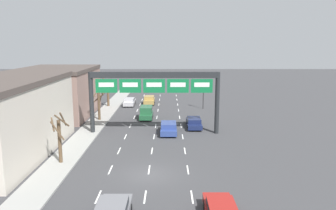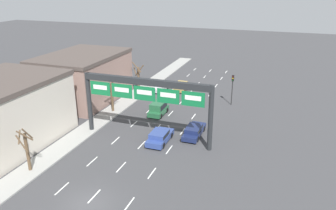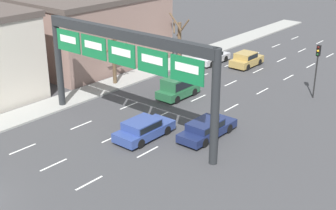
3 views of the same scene
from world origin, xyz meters
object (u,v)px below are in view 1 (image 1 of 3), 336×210
car_silver (130,101)px  car_gold (149,100)px  sign_gantry (154,86)px  tree_bare_second (60,137)px  suv_green (146,112)px  tree_bare_closest (99,103)px  traffic_light_near_gantry (203,89)px  car_navy (194,122)px  tree_bare_third (108,92)px  car_blue (169,127)px

car_silver → car_gold: 3.61m
sign_gantry → tree_bare_second: bearing=-128.0°
tree_bare_second → suv_green: bearing=70.0°
tree_bare_closest → sign_gantry: bearing=-39.5°
traffic_light_near_gantry → tree_bare_second: size_ratio=0.98×
car_gold → tree_bare_closest: tree_bare_closest is taller
suv_green → tree_bare_second: 18.92m
car_navy → tree_bare_closest: bearing=163.8°
car_gold → tree_bare_second: (-6.24, -29.12, 1.73)m
car_navy → tree_bare_third: tree_bare_third is taller
car_gold → suv_green: bearing=-88.9°
car_gold → tree_bare_second: tree_bare_second is taller
car_blue → tree_bare_second: 14.00m
car_navy → traffic_light_near_gantry: 12.55m
traffic_light_near_gantry → tree_bare_closest: 17.44m
tree_bare_closest → traffic_light_near_gantry: bearing=28.5°
sign_gantry → suv_green: size_ratio=3.90×
tree_bare_second → tree_bare_closest: bearing=90.1°
suv_green → car_navy: bearing=-36.7°
traffic_light_near_gantry → tree_bare_third: tree_bare_third is taller
sign_gantry → traffic_light_near_gantry: (7.37, 14.85, -2.42)m
car_navy → car_silver: size_ratio=1.13×
car_silver → car_gold: (3.34, 1.35, 0.08)m
car_silver → tree_bare_closest: size_ratio=0.91×
suv_green → tree_bare_third: 11.46m
car_silver → tree_bare_closest: tree_bare_closest is taller
car_gold → car_silver: bearing=-158.0°
car_gold → tree_bare_third: bearing=-160.0°
car_gold → tree_bare_third: size_ratio=0.79×
sign_gantry → tree_bare_closest: size_ratio=3.23×
car_silver → car_blue: (6.72, -17.75, 0.04)m
car_blue → tree_bare_third: (-10.19, 16.62, 1.73)m
car_silver → car_blue: bearing=-69.3°
car_blue → tree_bare_third: size_ratio=0.91×
sign_gantry → car_gold: size_ratio=3.91×
car_navy → tree_bare_second: tree_bare_second is taller
car_silver → tree_bare_closest: bearing=-104.7°
tree_bare_second → traffic_light_near_gantry: bearing=58.5°
tree_bare_second → sign_gantry: bearing=52.0°
tree_bare_third → tree_bare_second: bearing=-88.8°
car_navy → tree_bare_third: (-13.43, 13.69, 1.78)m
car_blue → traffic_light_near_gantry: traffic_light_near_gantry is taller
sign_gantry → suv_green: (-1.46, 7.58, -4.68)m
sign_gantry → car_blue: 5.22m
traffic_light_near_gantry → car_blue: bearing=-110.8°
tree_bare_closest → car_gold: bearing=63.3°
suv_green → tree_bare_third: tree_bare_third is taller
car_gold → tree_bare_closest: 14.03m
car_silver → tree_bare_second: 27.98m
car_gold → car_navy: bearing=-67.8°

